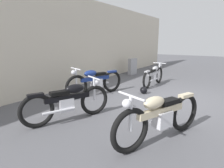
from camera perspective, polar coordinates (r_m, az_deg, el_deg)
The scene contains 8 objects.
ground_plane at distance 6.39m, azimuth 18.41°, elevation -4.14°, with size 40.00×40.00×0.00m, color #56565B.
building_wall at distance 8.10m, azimuth -9.95°, elevation 12.20°, with size 18.00×0.30×3.47m, color beige.
stone_marker at distance 10.42m, azimuth 6.13°, elevation 5.18°, with size 0.61×0.20×0.86m, color #9E9EA3.
helmet at distance 6.67m, azimuth 9.41°, elevation -1.83°, with size 0.25×0.25×0.25m, color black.
motorcycle_blue at distance 6.38m, azimuth -5.10°, elevation 0.78°, with size 2.07×0.92×0.97m.
motorcycle_silver at distance 7.94m, azimuth 12.30°, elevation 2.56°, with size 1.95×0.55×0.88m.
motorcycle_cream at distance 3.56m, azimuth 14.09°, elevation -9.28°, with size 2.04×1.02×0.97m.
motorcycle_black at distance 4.43m, azimuth -12.78°, elevation -5.07°, with size 1.95×0.99×0.94m.
Camera 1 is at (-5.96, -1.46, 1.78)m, focal length 30.68 mm.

